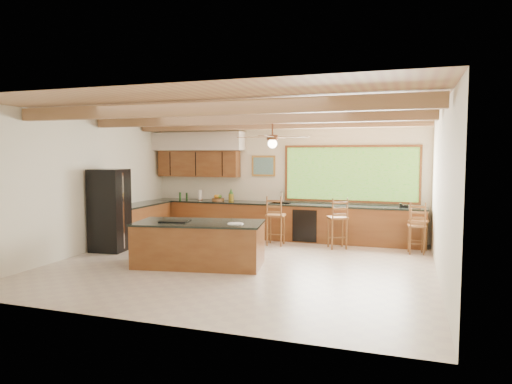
% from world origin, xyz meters
% --- Properties ---
extents(ground, '(7.20, 7.20, 0.00)m').
position_xyz_m(ground, '(0.00, 0.00, 0.00)').
color(ground, '#BDAA9D').
rests_on(ground, ground).
extents(room_shell, '(7.27, 6.54, 3.02)m').
position_xyz_m(room_shell, '(-0.17, 0.65, 2.21)').
color(room_shell, beige).
rests_on(room_shell, ground).
extents(counter_run, '(7.12, 3.10, 1.26)m').
position_xyz_m(counter_run, '(-0.82, 2.52, 0.46)').
color(counter_run, brown).
rests_on(counter_run, ground).
extents(island, '(2.60, 1.55, 0.87)m').
position_xyz_m(island, '(-0.74, -0.27, 0.43)').
color(island, brown).
rests_on(island, ground).
extents(refrigerator, '(0.78, 0.76, 1.83)m').
position_xyz_m(refrigerator, '(-3.22, 0.32, 0.91)').
color(refrigerator, black).
rests_on(refrigerator, ground).
extents(bar_stool_a, '(0.45, 0.45, 1.18)m').
position_xyz_m(bar_stool_a, '(0.10, 2.07, 0.70)').
color(bar_stool_a, brown).
rests_on(bar_stool_a, ground).
extents(bar_stool_b, '(0.56, 0.56, 1.17)m').
position_xyz_m(bar_stool_b, '(1.55, 2.15, 0.70)').
color(bar_stool_b, brown).
rests_on(bar_stool_b, ground).
extents(bar_stool_c, '(0.40, 0.40, 1.01)m').
position_xyz_m(bar_stool_c, '(3.26, 2.12, 0.60)').
color(bar_stool_c, brown).
rests_on(bar_stool_c, ground).
extents(bar_stool_d, '(0.46, 0.46, 1.11)m').
position_xyz_m(bar_stool_d, '(3.30, 2.39, 0.66)').
color(bar_stool_d, brown).
rests_on(bar_stool_d, ground).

